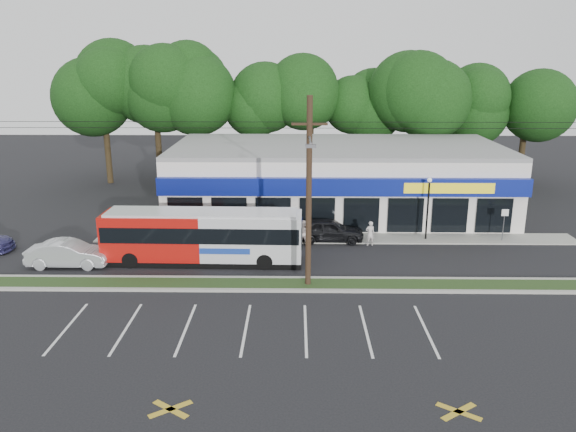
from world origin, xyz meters
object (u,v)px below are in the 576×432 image
(utility_pole, at_px, (306,187))
(metrobus, at_px, (203,235))
(car_dark, at_px, (329,230))
(pedestrian_a, at_px, (370,233))
(lamp_post, at_px, (428,201))
(car_silver, at_px, (68,254))
(pedestrian_b, at_px, (303,233))
(sign_post, at_px, (504,219))

(utility_pole, relative_size, metrobus, 4.26)
(car_dark, relative_size, pedestrian_a, 2.80)
(car_dark, bearing_deg, lamp_post, -85.49)
(car_silver, height_order, pedestrian_a, pedestrian_a)
(metrobus, distance_m, pedestrian_a, 10.78)
(lamp_post, xyz_separation_m, pedestrian_b, (-8.19, -1.17, -1.82))
(lamp_post, height_order, sign_post, lamp_post)
(metrobus, bearing_deg, car_dark, 28.65)
(car_silver, relative_size, pedestrian_a, 2.86)
(utility_pole, relative_size, lamp_post, 11.76)
(sign_post, distance_m, car_dark, 11.49)
(sign_post, bearing_deg, metrobus, -167.98)
(pedestrian_a, bearing_deg, car_dark, -29.23)
(car_silver, bearing_deg, lamp_post, -77.22)
(sign_post, xyz_separation_m, pedestrian_a, (-8.87, -0.91, -0.74))
(sign_post, relative_size, pedestrian_a, 1.36)
(lamp_post, distance_m, pedestrian_a, 4.44)
(utility_pole, xyz_separation_m, sign_post, (13.17, 7.65, -3.86))
(car_dark, xyz_separation_m, car_silver, (-15.42, -4.82, -0.01))
(utility_pole, xyz_separation_m, car_silver, (-13.72, 2.76, -4.64))
(lamp_post, height_order, car_dark, lamp_post)
(car_silver, bearing_deg, metrobus, -84.37)
(pedestrian_b, bearing_deg, utility_pole, 101.87)
(car_dark, distance_m, car_silver, 16.16)
(sign_post, distance_m, metrobus, 19.57)
(lamp_post, bearing_deg, car_dark, -177.34)
(sign_post, height_order, pedestrian_a, sign_post)
(sign_post, bearing_deg, car_silver, -169.69)
(utility_pole, bearing_deg, pedestrian_b, 90.19)
(utility_pole, bearing_deg, car_dark, 77.31)
(lamp_post, bearing_deg, sign_post, -2.58)
(lamp_post, xyz_separation_m, pedestrian_a, (-3.87, -1.14, -1.85))
(sign_post, distance_m, car_silver, 27.34)
(metrobus, bearing_deg, pedestrian_a, 18.25)
(lamp_post, height_order, metrobus, lamp_post)
(pedestrian_b, bearing_deg, sign_post, -164.21)
(metrobus, xyz_separation_m, pedestrian_a, (10.27, 3.17, -0.85))
(utility_pole, height_order, metrobus, utility_pole)
(utility_pole, distance_m, metrobus, 7.90)
(sign_post, xyz_separation_m, car_silver, (-26.88, -4.89, -0.79))
(lamp_post, relative_size, car_dark, 0.93)
(car_silver, xyz_separation_m, pedestrian_a, (18.02, 3.98, 0.05))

